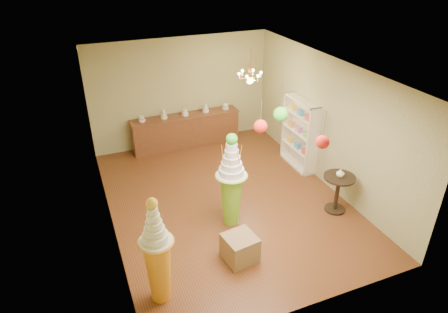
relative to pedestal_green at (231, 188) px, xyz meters
name	(u,v)px	position (x,y,z in m)	size (l,w,h in m)	color
floor	(226,200)	(0.20, 0.77, -0.84)	(6.50, 6.50, 0.00)	brown
ceiling	(226,70)	(0.20, 0.77, 2.16)	(6.50, 6.50, 0.00)	beige
wall_back	(181,92)	(0.20, 4.02, 0.66)	(5.00, 0.04, 3.00)	tan
wall_front	(313,234)	(0.20, -2.48, 0.66)	(5.00, 0.04, 3.00)	tan
wall_left	(103,163)	(-2.30, 0.77, 0.66)	(0.04, 6.50, 3.00)	tan
wall_right	(327,123)	(2.70, 0.77, 0.66)	(0.04, 6.50, 3.00)	tan
pedestal_green	(231,188)	(0.00, 0.00, 0.00)	(0.75, 0.75, 2.04)	#82C92C
pedestal_orange	(158,262)	(-1.84, -1.41, -0.08)	(0.58, 0.58, 1.96)	orange
burlap_riser	(240,248)	(-0.28, -1.07, -0.59)	(0.55, 0.55, 0.50)	#91744E
sideboard	(186,130)	(0.20, 3.74, -0.36)	(3.04, 0.54, 1.16)	brown
shelving_unit	(300,133)	(2.54, 1.57, 0.06)	(0.33, 1.20, 1.80)	white
round_table	(338,189)	(2.26, -0.47, -0.29)	(0.81, 0.81, 0.85)	black
vase	(340,173)	(2.26, -0.47, 0.10)	(0.17, 0.17, 0.18)	white
pom_red_left	(260,126)	(0.19, -0.75, 1.62)	(0.23, 0.23, 0.65)	#3C362B
pom_green_mid	(281,114)	(0.81, -0.34, 1.59)	(0.27, 0.27, 0.71)	#3C362B
pom_red_right	(323,142)	(0.77, -1.68, 1.65)	(0.21, 0.21, 0.61)	#3C362B
chandelier	(250,78)	(1.38, 2.16, 1.46)	(0.72, 0.72, 0.85)	#D58A4B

